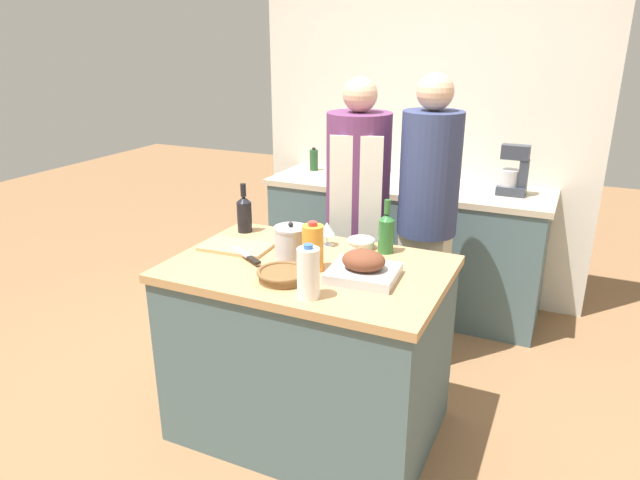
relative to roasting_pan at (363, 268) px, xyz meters
The scene contains 20 objects.
ground_plane 0.97m from the roasting_pan, behind, with size 12.00×12.00×0.00m, color #8E6642.
kitchen_island 0.56m from the roasting_pan, behind, with size 1.25×0.83×0.88m.
back_counter 1.69m from the roasting_pan, 99.99° to the left, with size 1.94×0.60×0.90m.
back_wall 1.99m from the roasting_pan, 98.22° to the left, with size 2.44×0.10×2.55m.
roasting_pan is the anchor object (origin of this frame).
wicker_basket 0.35m from the roasting_pan, 151.91° to the right, with size 0.22×0.22×0.05m.
cutting_board 0.70m from the roasting_pan, behind, with size 0.35×0.22×0.02m.
stock_pot 0.39m from the roasting_pan, behind, with size 0.16×0.16×0.18m.
mixing_bowl 0.38m from the roasting_pan, 112.30° to the left, with size 0.14×0.14×0.05m.
juice_jug 0.25m from the roasting_pan, behind, with size 0.10×0.10×0.22m.
milk_jug 0.30m from the roasting_pan, 116.24° to the right, with size 0.09×0.09×0.23m.
wine_bottle_green 0.35m from the roasting_pan, 92.42° to the left, with size 0.08×0.08×0.26m.
wine_bottle_dark 0.86m from the roasting_pan, 158.01° to the left, with size 0.08×0.08×0.26m.
wine_glass_left 0.44m from the roasting_pan, 134.94° to the left, with size 0.08×0.08×0.12m.
knife_chef 0.57m from the roasting_pan, behind, with size 0.23×0.15×0.01m.
stand_mixer 1.67m from the roasting_pan, 75.93° to the left, with size 0.18×0.14×0.32m.
condiment_bottle_tall 2.01m from the roasting_pan, 121.42° to the left, with size 0.06×0.06×0.17m.
condiment_bottle_short 1.74m from the roasting_pan, 110.86° to the left, with size 0.05×0.05×0.16m.
person_cook_aproned 0.95m from the roasting_pan, 112.77° to the left, with size 0.37×0.40×1.66m.
person_cook_guest 0.90m from the roasting_pan, 87.34° to the left, with size 0.33×0.33×1.69m.
Camera 1 is at (1.06, -2.16, 1.87)m, focal length 32.00 mm.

